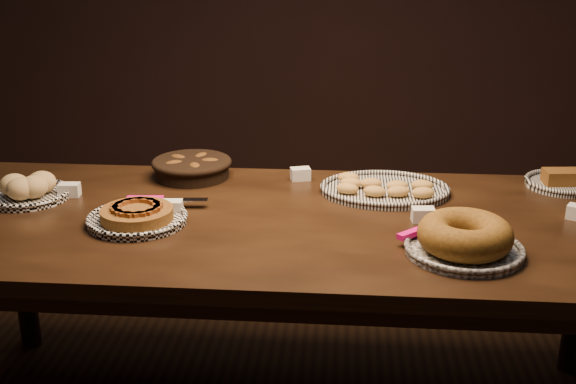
# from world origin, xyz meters

# --- Properties ---
(buffet_table) EXTENTS (2.40, 1.00, 0.75)m
(buffet_table) POSITION_xyz_m (0.00, 0.00, 0.68)
(buffet_table) COLOR black
(buffet_table) RESTS_ON ground
(apple_tart_plate) EXTENTS (0.35, 0.33, 0.06)m
(apple_tart_plate) POSITION_xyz_m (-0.45, -0.08, 0.77)
(apple_tart_plate) COLOR white
(apple_tart_plate) RESTS_ON buffet_table
(madeleine_platter) EXTENTS (0.44, 0.36, 0.05)m
(madeleine_platter) POSITION_xyz_m (0.33, 0.26, 0.77)
(madeleine_platter) COLOR black
(madeleine_platter) RESTS_ON buffet_table
(bundt_cake_plate) EXTENTS (0.35, 0.39, 0.10)m
(bundt_cake_plate) POSITION_xyz_m (0.53, -0.23, 0.79)
(bundt_cake_plate) COLOR black
(bundt_cake_plate) RESTS_ON buffet_table
(croissant_basket) EXTENTS (0.33, 0.33, 0.07)m
(croissant_basket) POSITION_xyz_m (-0.37, 0.38, 0.79)
(croissant_basket) COLOR black
(croissant_basket) RESTS_ON buffet_table
(bread_roll_plate) EXTENTS (0.29, 0.29, 0.09)m
(bread_roll_plate) POSITION_xyz_m (-0.88, 0.10, 0.78)
(bread_roll_plate) COLOR white
(bread_roll_plate) RESTS_ON buffet_table
(loaf_plate) EXTENTS (0.27, 0.27, 0.06)m
(loaf_plate) POSITION_xyz_m (0.97, 0.38, 0.77)
(loaf_plate) COLOR black
(loaf_plate) RESTS_ON buffet_table
(tent_cards) EXTENTS (1.76, 0.43, 0.04)m
(tent_cards) POSITION_xyz_m (0.06, 0.12, 0.77)
(tent_cards) COLOR white
(tent_cards) RESTS_ON buffet_table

